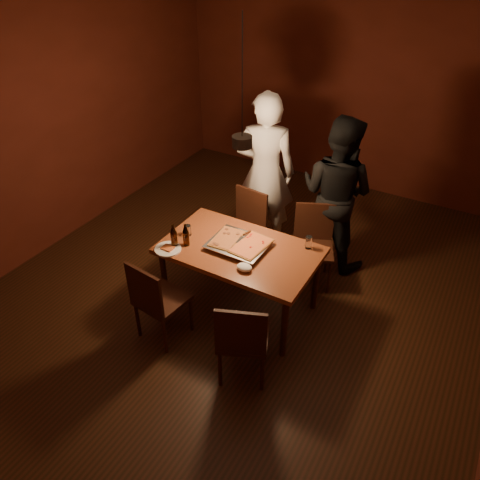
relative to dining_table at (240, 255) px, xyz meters
The scene contains 19 objects.
room_shell 0.76m from the dining_table, 115.21° to the left, with size 6.00×6.00×6.00m.
dining_table is the anchor object (origin of this frame).
chair_far_left 0.84m from the dining_table, 115.19° to the left, with size 0.46×0.46×0.49m.
chair_far_right 0.95m from the dining_table, 62.28° to the left, with size 0.56×0.56×0.49m.
chair_near_left 0.90m from the dining_table, 120.67° to the right, with size 0.47×0.47×0.49m.
chair_near_right 0.94m from the dining_table, 58.89° to the right, with size 0.55×0.55×0.49m.
pizza_tray 0.10m from the dining_table, 144.04° to the left, with size 0.55×0.45×0.05m, color silver.
pizza_meat 0.20m from the dining_table, behind, with size 0.24×0.37×0.02m, color maroon.
pizza_cheese 0.17m from the dining_table, 14.97° to the left, with size 0.27×0.42×0.02m, color gold.
spatula 0.14m from the dining_table, 114.81° to the left, with size 0.09×0.24×0.04m, color silver, non-canonical shape.
beer_bottle_a 0.66m from the dining_table, 153.75° to the right, with size 0.06×0.06×0.24m.
beer_bottle_b 0.56m from the dining_table, 156.96° to the right, with size 0.06×0.06×0.23m.
water_glass_left 0.59m from the dining_table, behind, with size 0.07×0.07×0.11m, color silver.
water_glass_right 0.67m from the dining_table, 30.79° to the left, with size 0.06×0.06×0.13m, color silver.
plate_slice 0.70m from the dining_table, 148.42° to the right, with size 0.26×0.26×0.03m.
napkin 0.35m from the dining_table, 53.42° to the right, with size 0.15×0.11×0.06m, color white.
diner_white 1.27m from the dining_table, 106.57° to the left, with size 0.69×0.45×1.90m, color white.
diner_dark 1.38m from the dining_table, 69.11° to the left, with size 0.85×0.67×1.76m, color black.
pendant_lamp 1.11m from the dining_table, 115.21° to the left, with size 0.18×0.18×1.10m.
Camera 1 is at (1.91, -3.35, 3.38)m, focal length 35.00 mm.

